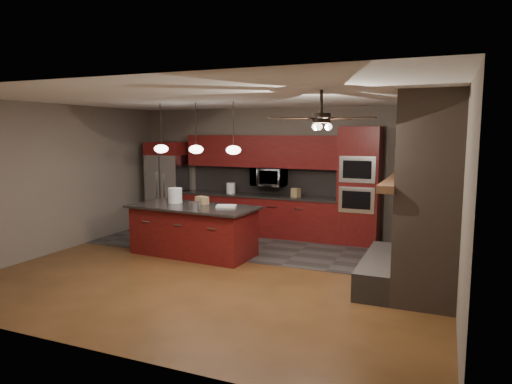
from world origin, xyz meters
The scene contains 22 objects.
ground centered at (0.00, 0.00, 0.00)m, with size 7.00×7.00×0.00m, color brown.
ceiling centered at (0.00, 0.00, 2.80)m, with size 7.00×6.00×0.02m, color white.
back_wall centered at (0.00, 3.00, 1.40)m, with size 7.00×0.02×2.80m, color #6B6155.
right_wall centered at (3.50, 0.00, 1.40)m, with size 0.02×6.00×2.80m, color #6B6155.
left_wall centered at (-3.50, 0.00, 1.40)m, with size 0.02×6.00×2.80m, color #6B6155.
slate_tile_patch centered at (0.00, 1.80, 0.01)m, with size 7.00×2.40×0.01m, color #3A3734.
fireplace_column centered at (3.04, 0.40, 1.30)m, with size 1.30×2.10×2.80m.
back_cabinetry centered at (-0.48, 2.74, 0.89)m, with size 3.59×0.64×2.20m.
oven_tower centered at (1.70, 2.69, 1.19)m, with size 0.80×0.63×2.38m.
microwave centered at (-0.27, 2.75, 1.30)m, with size 0.73×0.41×0.50m, color silver.
refrigerator centered at (-2.79, 2.62, 1.02)m, with size 0.87×0.75×2.04m.
kitchen_island centered at (-0.98, 0.70, 0.46)m, with size 2.46×1.25×0.92m.
white_bucket centered at (-1.48, 0.88, 1.06)m, with size 0.27×0.27×0.29m, color silver.
paint_can centered at (-0.79, 0.42, 0.99)m, with size 0.20×0.20×0.13m, color #A7A7AC.
paint_tray centered at (-0.36, 0.82, 0.94)m, with size 0.35×0.25×0.04m, color white.
cardboard_box centered at (-0.94, 0.96, 0.99)m, with size 0.23×0.16×0.14m, color #99794F.
counter_bucket centered at (-1.18, 2.70, 1.01)m, with size 0.20×0.20×0.23m, color white.
counter_box centered at (0.37, 2.65, 0.99)m, with size 0.17×0.13×0.19m, color #997D4F.
pendant_left centered at (-1.65, 0.70, 1.96)m, with size 0.26×0.26×0.92m.
pendant_center centered at (-0.90, 0.70, 1.96)m, with size 0.26×0.26×0.92m.
pendant_right centered at (-0.15, 0.70, 1.96)m, with size 0.26×0.26×0.92m.
ceiling_fan centered at (1.80, -0.80, 2.46)m, with size 1.27×1.33×0.41m.
Camera 1 is at (3.30, -6.51, 2.28)m, focal length 32.00 mm.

